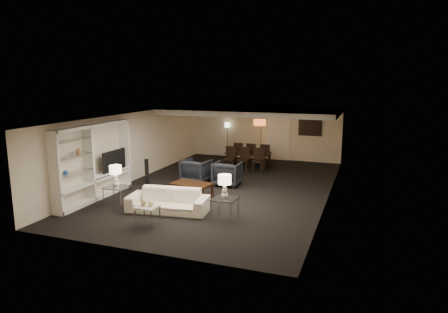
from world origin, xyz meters
TOP-DOWN VIEW (x-y plane):
  - floor at (0.00, 0.00)m, footprint 11.00×11.00m
  - ceiling at (0.00, 0.00)m, footprint 7.00×11.00m
  - wall_back at (0.00, 5.50)m, footprint 7.00×0.02m
  - wall_front at (0.00, -5.50)m, footprint 7.00×0.02m
  - wall_left at (-3.50, 0.00)m, footprint 0.02×11.00m
  - wall_right at (3.50, 0.00)m, footprint 0.02×11.00m
  - ceiling_soffit at (0.00, 3.50)m, footprint 7.00×4.00m
  - curtains at (-0.90, 5.42)m, footprint 1.50×0.12m
  - door at (0.70, 5.47)m, footprint 0.90×0.05m
  - painting at (2.10, 5.46)m, footprint 0.95×0.04m
  - media_unit at (-3.31, -2.60)m, footprint 0.38×3.40m
  - pendant_light at (0.30, 3.50)m, footprint 0.52×0.52m
  - sofa at (-0.60, -2.94)m, footprint 2.36×1.17m
  - coffee_table at (-0.60, -1.34)m, footprint 1.33×0.89m
  - armchair_left at (-1.20, 0.36)m, footprint 0.99×1.01m
  - armchair_right at (-0.00, 0.36)m, footprint 0.92×0.94m
  - side_table_left at (-2.30, -2.94)m, footprint 0.67×0.67m
  - side_table_right at (1.10, -2.94)m, footprint 0.64×0.64m
  - table_lamp_left at (-2.30, -2.94)m, footprint 0.37×0.37m
  - table_lamp_right at (1.10, -2.94)m, footprint 0.39×0.39m
  - marble_table at (-0.60, -4.04)m, footprint 0.53×0.53m
  - gold_gourd_a at (-0.70, -4.04)m, footprint 0.17×0.17m
  - gold_gourd_b at (-0.50, -4.04)m, footprint 0.14×0.14m
  - television at (-3.28, -1.79)m, footprint 1.16×0.15m
  - vase_blue at (-3.31, -3.86)m, footprint 0.15×0.15m
  - vase_amber at (-3.31, -3.27)m, footprint 0.17×0.17m
  - floor_speaker at (-2.68, -0.59)m, footprint 0.10×0.10m
  - dining_table at (-0.15, 3.36)m, footprint 1.86×1.07m
  - chair_nl at (-0.75, 2.71)m, footprint 0.47×0.47m
  - chair_nm at (-0.15, 2.71)m, footprint 0.44×0.44m
  - chair_nr at (0.45, 2.71)m, footprint 0.46×0.46m
  - chair_fl at (-0.75, 4.01)m, footprint 0.47×0.47m
  - chair_fm at (-0.15, 4.01)m, footprint 0.45×0.45m
  - chair_fr at (0.45, 4.01)m, footprint 0.47×0.47m
  - floor_lamp at (-1.74, 5.20)m, footprint 0.25×0.25m

SIDE VIEW (x-z plane):
  - floor at x=0.00m, z-range 0.00..0.00m
  - coffee_table at x=-0.60m, z-range 0.00..0.44m
  - marble_table at x=-0.60m, z-range 0.00..0.52m
  - side_table_left at x=-2.30m, z-range 0.00..0.58m
  - side_table_right at x=1.10m, z-range 0.00..0.58m
  - dining_table at x=-0.15m, z-range 0.00..0.64m
  - sofa at x=-0.60m, z-range 0.00..0.66m
  - armchair_left at x=-1.20m, z-range 0.00..0.84m
  - armchair_right at x=0.00m, z-range 0.00..0.84m
  - floor_speaker at x=-2.68m, z-range 0.00..0.94m
  - chair_nl at x=-0.75m, z-range 0.00..0.95m
  - chair_nm at x=-0.15m, z-range 0.00..0.95m
  - chair_nr at x=0.45m, z-range 0.00..0.95m
  - chair_fl at x=-0.75m, z-range 0.00..0.95m
  - chair_fm at x=-0.15m, z-range 0.00..0.95m
  - chair_fr at x=0.45m, z-range 0.00..0.95m
  - gold_gourd_b at x=-0.50m, z-range 0.52..0.66m
  - gold_gourd_a at x=-0.70m, z-range 0.52..0.68m
  - floor_lamp at x=-1.74m, z-range 0.00..1.67m
  - table_lamp_left at x=-2.30m, z-range 0.58..1.22m
  - table_lamp_right at x=1.10m, z-range 0.58..1.22m
  - door at x=0.70m, z-range 0.00..2.10m
  - television at x=-3.28m, z-range 0.75..1.42m
  - vase_blue at x=-3.31m, z-range 1.06..1.22m
  - media_unit at x=-3.31m, z-range 0.00..2.35m
  - curtains at x=-0.90m, z-range 0.00..2.40m
  - wall_back at x=0.00m, z-range 0.00..2.50m
  - wall_front at x=0.00m, z-range 0.00..2.50m
  - wall_left at x=-3.50m, z-range 0.00..2.50m
  - wall_right at x=3.50m, z-range 0.00..2.50m
  - painting at x=2.10m, z-range 1.23..1.88m
  - vase_amber at x=-3.31m, z-range 1.56..1.73m
  - pendant_light at x=0.30m, z-range 1.80..2.04m
  - ceiling_soffit at x=0.00m, z-range 2.30..2.50m
  - ceiling at x=0.00m, z-range 2.49..2.51m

